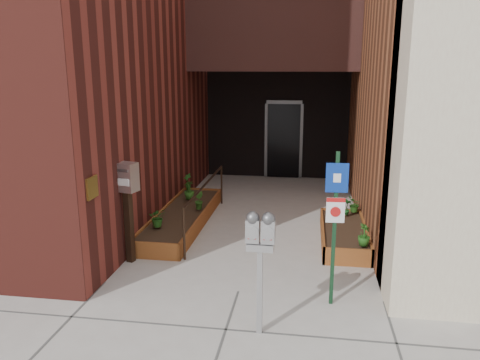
% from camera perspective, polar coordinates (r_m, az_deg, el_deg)
% --- Properties ---
extents(ground, '(80.00, 80.00, 0.00)m').
position_cam_1_polar(ground, '(6.81, -0.22, -13.45)').
color(ground, '#9E9991').
rests_on(ground, ground).
extents(planter_left, '(0.90, 3.60, 0.30)m').
position_cam_1_polar(planter_left, '(9.52, -7.02, -4.67)').
color(planter_left, brown).
rests_on(planter_left, ground).
extents(planter_right, '(0.80, 2.20, 0.30)m').
position_cam_1_polar(planter_right, '(8.74, 12.51, -6.57)').
color(planter_right, brown).
rests_on(planter_right, ground).
extents(handrail, '(0.04, 3.34, 0.90)m').
position_cam_1_polar(handrail, '(9.18, -4.20, -1.29)').
color(handrail, black).
rests_on(handrail, ground).
extents(parking_meter, '(0.34, 0.16, 1.51)m').
position_cam_1_polar(parking_meter, '(5.39, 2.49, -7.37)').
color(parking_meter, '#9B9B9D').
rests_on(parking_meter, ground).
extents(sign_post, '(0.28, 0.07, 2.08)m').
position_cam_1_polar(sign_post, '(6.13, 11.52, -3.98)').
color(sign_post, '#13341C').
rests_on(sign_post, ground).
extents(payment_dropbox, '(0.38, 0.32, 1.65)m').
position_cam_1_polar(payment_dropbox, '(7.60, -13.59, -1.34)').
color(payment_dropbox, black).
rests_on(payment_dropbox, ground).
extents(shrub_left_a, '(0.40, 0.40, 0.34)m').
position_cam_1_polar(shrub_left_a, '(8.55, -9.99, -4.50)').
color(shrub_left_a, '#215418').
rests_on(shrub_left_a, planter_left).
extents(shrub_left_b, '(0.26, 0.26, 0.36)m').
position_cam_1_polar(shrub_left_b, '(9.50, -5.07, -2.47)').
color(shrub_left_b, '#234F16').
rests_on(shrub_left_b, planter_left).
extents(shrub_left_c, '(0.32, 0.32, 0.40)m').
position_cam_1_polar(shrub_left_c, '(10.22, -6.23, -1.20)').
color(shrub_left_c, '#275A19').
rests_on(shrub_left_c, planter_left).
extents(shrub_left_d, '(0.29, 0.29, 0.39)m').
position_cam_1_polar(shrub_left_d, '(10.98, -6.38, -0.20)').
color(shrub_left_d, '#215C1A').
rests_on(shrub_left_d, planter_left).
extents(shrub_right_a, '(0.27, 0.27, 0.36)m').
position_cam_1_polar(shrub_right_a, '(7.81, 14.91, -6.47)').
color(shrub_right_a, '#215418').
rests_on(shrub_right_a, planter_right).
extents(shrub_right_b, '(0.25, 0.25, 0.34)m').
position_cam_1_polar(shrub_right_b, '(9.30, 12.93, -3.17)').
color(shrub_right_b, '#195A1E').
rests_on(shrub_right_b, planter_right).
extents(shrub_right_c, '(0.34, 0.34, 0.31)m').
position_cam_1_polar(shrub_right_c, '(9.52, 13.77, -2.93)').
color(shrub_right_c, '#235518').
rests_on(shrub_right_c, planter_right).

